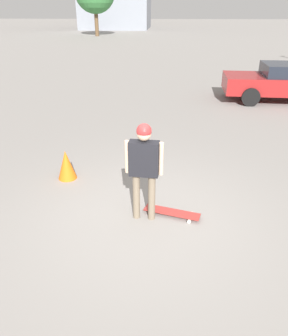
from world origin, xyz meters
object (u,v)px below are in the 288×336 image
Objects in this scene: person at (144,162)px; car_parked_near at (288,82)px; skateboard at (172,212)px; traffic_cone at (66,165)px.

car_parked_near is (-4.87, -8.18, -0.33)m from person.
skateboard is 0.21× the size of car_parked_near.
person reaches higher than skateboard.
person reaches higher than traffic_cone.
person is at bearing 62.03° from car_parked_near.
skateboard is at bearing 16.82° from person.
person is at bearing 27.59° from skateboard.
traffic_cone is (6.57, 6.85, -0.42)m from car_parked_near.
skateboard is at bearing 150.39° from traffic_cone.
skateboard is at bearing 64.26° from car_parked_near.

